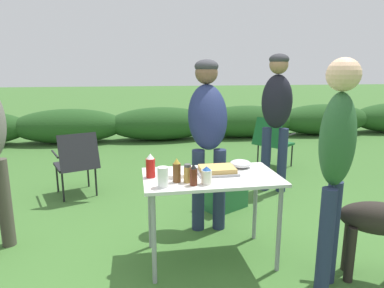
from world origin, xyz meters
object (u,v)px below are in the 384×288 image
at_px(food_tray, 217,170).
at_px(cooler_box, 224,194).
at_px(camp_chair_green_behind_table, 77,161).
at_px(beer_bottle, 177,171).
at_px(folding_table, 211,184).
at_px(mixing_bowl, 240,164).
at_px(bbq_sauce_bottle, 194,175).
at_px(standing_person_in_red_jacket, 277,108).
at_px(ketchup_bottle, 151,166).
at_px(standing_person_in_olive_jacket, 336,154).
at_px(paper_cup_stack, 163,177).
at_px(camp_chair_near_hedge, 272,140).
at_px(mayo_bottle, 207,175).
at_px(standing_person_in_gray_fleece, 208,125).
at_px(plate_stack, 174,173).
at_px(spice_jar, 188,173).

bearing_deg(food_tray, cooler_box, 71.26).
bearing_deg(camp_chair_green_behind_table, beer_bottle, -81.12).
xyz_separation_m(folding_table, mixing_bowl, (0.31, 0.19, 0.11)).
xyz_separation_m(bbq_sauce_bottle, standing_person_in_red_jacket, (1.37, 1.70, 0.29)).
bearing_deg(folding_table, ketchup_bottle, 175.35).
height_order(folding_table, mixing_bowl, mixing_bowl).
bearing_deg(standing_person_in_olive_jacket, food_tray, -85.61).
xyz_separation_m(folding_table, paper_cup_stack, (-0.41, -0.21, 0.15)).
xyz_separation_m(bbq_sauce_bottle, camp_chair_green_behind_table, (-1.14, 1.91, -0.35)).
bearing_deg(camp_chair_near_hedge, food_tray, -68.95).
distance_m(folding_table, mixing_bowl, 0.37).
relative_size(folding_table, mayo_bottle, 7.95).
relative_size(food_tray, mixing_bowl, 1.73).
distance_m(paper_cup_stack, bbq_sauce_bottle, 0.23).
relative_size(mayo_bottle, standing_person_in_gray_fleece, 0.08).
relative_size(plate_stack, spice_jar, 1.78).
relative_size(mayo_bottle, camp_chair_green_behind_table, 0.17).
bearing_deg(camp_chair_green_behind_table, spice_jar, -79.56).
bearing_deg(standing_person_in_red_jacket, standing_person_in_olive_jacket, -75.97).
height_order(standing_person_in_olive_jacket, camp_chair_near_hedge, standing_person_in_olive_jacket).
bearing_deg(plate_stack, folding_table, -13.17).
bearing_deg(bbq_sauce_bottle, folding_table, 48.75).
height_order(plate_stack, mixing_bowl, mixing_bowl).
bearing_deg(mayo_bottle, bbq_sauce_bottle, -173.63).
relative_size(folding_table, spice_jar, 7.67).
bearing_deg(camp_chair_near_hedge, mayo_bottle, -68.80).
distance_m(beer_bottle, standing_person_in_olive_jacket, 1.14).
bearing_deg(standing_person_in_olive_jacket, ketchup_bottle, -70.21).
xyz_separation_m(plate_stack, mixing_bowl, (0.60, 0.12, 0.02)).
relative_size(folding_table, food_tray, 3.40).
xyz_separation_m(mayo_bottle, standing_person_in_olive_jacket, (0.83, -0.33, 0.21)).
bearing_deg(standing_person_in_gray_fleece, bbq_sauce_bottle, -103.97).
bearing_deg(standing_person_in_gray_fleece, food_tray, -90.00).
relative_size(folding_table, camp_chair_near_hedge, 1.32).
bearing_deg(beer_bottle, standing_person_in_red_jacket, 47.30).
distance_m(plate_stack, paper_cup_stack, 0.31).
xyz_separation_m(paper_cup_stack, ketchup_bottle, (-0.08, 0.25, 0.02)).
bearing_deg(mixing_bowl, food_tray, -150.78).
bearing_deg(paper_cup_stack, food_tray, 28.73).
bearing_deg(mixing_bowl, mayo_bottle, -135.34).
bearing_deg(plate_stack, camp_chair_green_behind_table, 122.29).
distance_m(folding_table, spice_jar, 0.29).
bearing_deg(plate_stack, food_tray, -3.05).
xyz_separation_m(folding_table, plate_stack, (-0.30, 0.07, 0.09)).
bearing_deg(standing_person_in_gray_fleece, mayo_bottle, -97.98).
distance_m(mayo_bottle, camp_chair_green_behind_table, 2.29).
height_order(plate_stack, mayo_bottle, mayo_bottle).
relative_size(folding_table, camp_chair_green_behind_table, 1.32).
xyz_separation_m(beer_bottle, standing_person_in_gray_fleece, (0.41, 0.78, 0.22)).
bearing_deg(bbq_sauce_bottle, cooler_box, 65.02).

